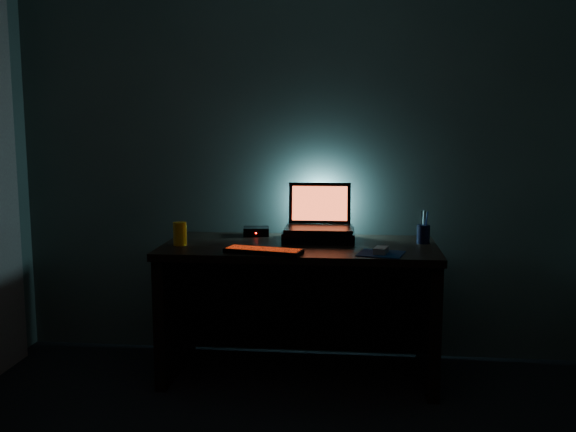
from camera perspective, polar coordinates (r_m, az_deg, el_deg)
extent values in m
cube|color=#404945|center=(3.85, 1.53, 5.86)|extent=(3.50, 0.00, 2.50)
cube|color=black|center=(3.53, 1.03, -2.85)|extent=(1.50, 0.70, 0.04)
cube|color=black|center=(3.75, -9.98, -8.23)|extent=(0.06, 0.64, 0.71)
cube|color=black|center=(3.63, 12.38, -8.82)|extent=(0.06, 0.64, 0.71)
cube|color=black|center=(3.94, 1.43, -7.30)|extent=(1.38, 0.02, 0.65)
cube|color=black|center=(3.64, 2.75, -1.73)|extent=(0.41, 0.31, 0.06)
cube|color=black|center=(3.63, 2.75, -1.13)|extent=(0.39, 0.27, 0.02)
cube|color=black|center=(3.74, 2.84, 1.14)|extent=(0.36, 0.05, 0.24)
cube|color=red|center=(3.73, 2.83, 1.13)|extent=(0.32, 0.04, 0.20)
cube|color=black|center=(3.29, -2.19, -3.12)|extent=(0.42, 0.21, 0.02)
cube|color=red|center=(3.29, -2.19, -2.91)|extent=(0.40, 0.19, 0.00)
cube|color=#0B2651|center=(3.30, 8.27, -3.33)|extent=(0.26, 0.25, 0.00)
cube|color=gray|center=(3.30, 8.28, -3.03)|extent=(0.08, 0.11, 0.03)
cylinder|color=black|center=(3.63, 11.94, -1.58)|extent=(0.08, 0.08, 0.10)
cylinder|color=#FBA00D|center=(3.54, -9.59, -1.56)|extent=(0.09, 0.09, 0.13)
cube|color=black|center=(3.80, -2.85, -1.37)|extent=(0.17, 0.14, 0.05)
sphere|color=#FF0C07|center=(3.74, -2.85, -1.53)|extent=(0.01, 0.01, 0.01)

